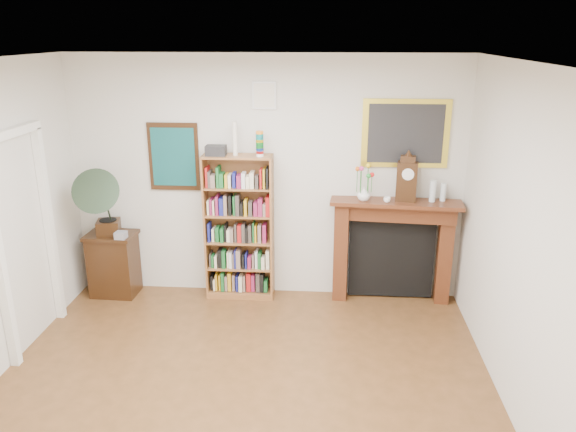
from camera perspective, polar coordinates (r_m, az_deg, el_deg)
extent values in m
cube|color=#503318|center=(4.84, -5.62, -20.53)|extent=(4.50, 5.00, 0.01)
cube|color=white|center=(3.78, -6.97, 14.83)|extent=(4.50, 5.00, 0.01)
cube|color=silver|center=(6.45, -2.30, 3.75)|extent=(4.50, 0.01, 2.80)
cube|color=silver|center=(4.32, 24.75, -5.50)|extent=(0.01, 5.00, 2.80)
cube|color=white|center=(6.43, -23.08, -1.06)|extent=(0.08, 0.08, 2.10)
cube|color=white|center=(5.78, -26.48, 7.55)|extent=(0.08, 1.02, 0.08)
cube|color=black|center=(6.58, -11.52, 5.92)|extent=(0.58, 0.03, 0.78)
cube|color=#115052|center=(6.56, -11.57, 5.89)|extent=(0.50, 0.01, 0.67)
cube|color=white|center=(6.26, -2.43, 12.16)|extent=(0.26, 0.03, 0.30)
cube|color=silver|center=(6.24, -2.45, 12.14)|extent=(0.22, 0.01, 0.26)
cube|color=gold|center=(6.33, 11.85, 8.20)|extent=(0.95, 0.03, 0.75)
cube|color=#262628|center=(6.31, 11.87, 8.17)|extent=(0.82, 0.01, 0.65)
cube|color=brown|center=(6.57, -8.27, -1.13)|extent=(0.03, 0.28, 1.71)
cube|color=brown|center=(6.45, -1.64, -1.31)|extent=(0.03, 0.28, 1.71)
cube|color=brown|center=(6.27, -5.20, 6.05)|extent=(0.79, 0.28, 0.02)
cube|color=brown|center=(6.82, -4.79, -7.71)|extent=(0.79, 0.28, 0.07)
cube|color=brown|center=(6.62, -4.81, -0.85)|extent=(0.79, 0.02, 1.71)
cube|color=brown|center=(6.68, -4.87, -5.15)|extent=(0.74, 0.26, 0.02)
cube|color=brown|center=(6.55, -4.95, -2.55)|extent=(0.74, 0.26, 0.02)
cube|color=brown|center=(6.45, -5.02, 0.13)|extent=(0.74, 0.26, 0.02)
cube|color=brown|center=(6.35, -5.10, 2.90)|extent=(0.74, 0.26, 0.02)
cube|color=black|center=(7.00, -17.27, -4.68)|extent=(0.58, 0.43, 0.77)
cube|color=#4C2411|center=(6.54, 5.40, -3.56)|extent=(0.18, 0.23, 1.18)
cube|color=#4C2411|center=(6.68, 15.60, -3.73)|extent=(0.18, 0.23, 1.18)
cube|color=#4C2411|center=(6.42, 10.81, 0.43)|extent=(1.35, 0.32, 0.19)
cube|color=#4C2411|center=(6.34, 10.91, 1.33)|extent=(1.47, 0.45, 0.04)
cube|color=black|center=(6.69, 10.44, -4.20)|extent=(0.98, 0.09, 0.94)
cube|color=black|center=(6.87, -17.77, -1.05)|extent=(0.30, 0.30, 0.16)
cylinder|color=black|center=(6.84, -17.83, -0.39)|extent=(0.23, 0.23, 0.01)
cone|color=#2B3F2D|center=(6.61, -18.61, 2.01)|extent=(0.63, 0.73, 0.66)
cube|color=#A7A7B3|center=(6.66, -16.62, -1.88)|extent=(0.13, 0.13, 0.08)
cube|color=black|center=(6.30, 11.96, 3.42)|extent=(0.24, 0.16, 0.44)
cylinder|color=white|center=(6.21, 12.10, 4.16)|extent=(0.13, 0.04, 0.13)
cube|color=black|center=(6.24, 12.12, 5.64)|extent=(0.18, 0.13, 0.08)
imported|color=white|center=(6.27, 7.71, 2.23)|extent=(0.15, 0.15, 0.15)
imported|color=white|center=(6.25, 10.02, 1.63)|extent=(0.10, 0.10, 0.06)
cylinder|color=silver|center=(6.37, 14.49, 2.47)|extent=(0.07, 0.07, 0.24)
cylinder|color=silver|center=(6.44, 15.49, 2.36)|extent=(0.06, 0.06, 0.20)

